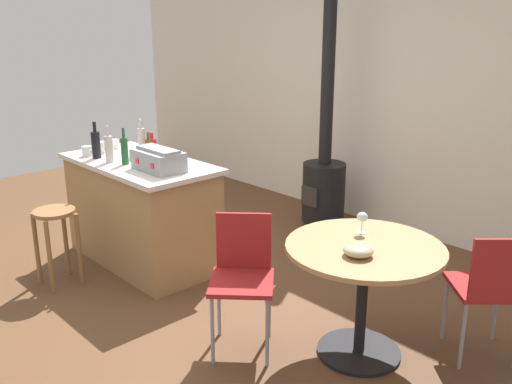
{
  "coord_description": "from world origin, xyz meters",
  "views": [
    {
      "loc": [
        3.37,
        -2.26,
        2.07
      ],
      "look_at": [
        0.58,
        0.35,
        0.9
      ],
      "focal_mm": 39.26,
      "sensor_mm": 36.0,
      "label": 1
    }
  ],
  "objects_px": {
    "cup_2": "(102,147)",
    "serving_bowl": "(358,250)",
    "wooden_stool": "(56,230)",
    "folding_chair_near": "(490,285)",
    "folding_chair_far": "(243,271)",
    "cup_3": "(134,154)",
    "cup_1": "(87,151)",
    "bottle_5": "(125,150)",
    "toolbox": "(159,160)",
    "wine_glass": "(362,218)",
    "bottle_0": "(149,147)",
    "bottle_4": "(109,148)",
    "bottle_1": "(141,140)",
    "kitchen_island": "(142,211)",
    "bottle_3": "(152,146)",
    "dining_table": "(363,272)",
    "wood_stove": "(324,175)",
    "cup_0": "(115,144)",
    "bottle_2": "(96,144)"
  },
  "relations": [
    {
      "from": "bottle_5",
      "to": "wine_glass",
      "type": "height_order",
      "value": "bottle_5"
    },
    {
      "from": "cup_2",
      "to": "serving_bowl",
      "type": "xyz_separation_m",
      "value": [
        2.78,
        0.12,
        -0.18
      ]
    },
    {
      "from": "bottle_1",
      "to": "serving_bowl",
      "type": "relative_size",
      "value": 1.68
    },
    {
      "from": "wood_stove",
      "to": "toolbox",
      "type": "xyz_separation_m",
      "value": [
        -0.12,
        -1.91,
        0.46
      ]
    },
    {
      "from": "cup_1",
      "to": "cup_2",
      "type": "relative_size",
      "value": 1.03
    },
    {
      "from": "wooden_stool",
      "to": "bottle_2",
      "type": "relative_size",
      "value": 1.98
    },
    {
      "from": "bottle_3",
      "to": "dining_table",
      "type": "bearing_deg",
      "value": -0.38
    },
    {
      "from": "bottle_2",
      "to": "bottle_5",
      "type": "distance_m",
      "value": 0.37
    },
    {
      "from": "serving_bowl",
      "to": "bottle_4",
      "type": "bearing_deg",
      "value": -174.03
    },
    {
      "from": "bottle_2",
      "to": "cup_2",
      "type": "height_order",
      "value": "bottle_2"
    },
    {
      "from": "bottle_2",
      "to": "cup_3",
      "type": "distance_m",
      "value": 0.35
    },
    {
      "from": "folding_chair_near",
      "to": "cup_0",
      "type": "height_order",
      "value": "cup_0"
    },
    {
      "from": "wooden_stool",
      "to": "bottle_4",
      "type": "height_order",
      "value": "bottle_4"
    },
    {
      "from": "wooden_stool",
      "to": "wood_stove",
      "type": "relative_size",
      "value": 0.28
    },
    {
      "from": "bottle_0",
      "to": "cup_2",
      "type": "relative_size",
      "value": 1.79
    },
    {
      "from": "serving_bowl",
      "to": "bottle_2",
      "type": "bearing_deg",
      "value": -174.31
    },
    {
      "from": "bottle_1",
      "to": "bottle_4",
      "type": "distance_m",
      "value": 0.42
    },
    {
      "from": "folding_chair_far",
      "to": "cup_0",
      "type": "relative_size",
      "value": 8.14
    },
    {
      "from": "folding_chair_far",
      "to": "cup_3",
      "type": "distance_m",
      "value": 1.77
    },
    {
      "from": "bottle_2",
      "to": "wine_glass",
      "type": "relative_size",
      "value": 2.22
    },
    {
      "from": "wood_stove",
      "to": "bottle_5",
      "type": "xyz_separation_m",
      "value": [
        -0.49,
        -2.0,
        0.49
      ]
    },
    {
      "from": "bottle_2",
      "to": "folding_chair_near",
      "type": "bearing_deg",
      "value": 16.5
    },
    {
      "from": "wooden_stool",
      "to": "cup_2",
      "type": "xyz_separation_m",
      "value": [
        -0.42,
        0.68,
        0.51
      ]
    },
    {
      "from": "cup_0",
      "to": "cup_1",
      "type": "xyz_separation_m",
      "value": [
        0.11,
        -0.33,
        0.0
      ]
    },
    {
      "from": "cup_3",
      "to": "wine_glass",
      "type": "relative_size",
      "value": 0.79
    },
    {
      "from": "bottle_2",
      "to": "cup_1",
      "type": "bearing_deg",
      "value": -167.8
    },
    {
      "from": "folding_chair_near",
      "to": "cup_0",
      "type": "relative_size",
      "value": 8.05
    },
    {
      "from": "toolbox",
      "to": "wine_glass",
      "type": "height_order",
      "value": "toolbox"
    },
    {
      "from": "cup_2",
      "to": "wood_stove",
      "type": "bearing_deg",
      "value": 62.35
    },
    {
      "from": "folding_chair_far",
      "to": "bottle_0",
      "type": "height_order",
      "value": "bottle_0"
    },
    {
      "from": "dining_table",
      "to": "wood_stove",
      "type": "relative_size",
      "value": 0.43
    },
    {
      "from": "kitchen_island",
      "to": "cup_1",
      "type": "xyz_separation_m",
      "value": [
        -0.46,
        -0.23,
        0.5
      ]
    },
    {
      "from": "folding_chair_near",
      "to": "wood_stove",
      "type": "distance_m",
      "value": 2.55
    },
    {
      "from": "bottle_3",
      "to": "cup_0",
      "type": "bearing_deg",
      "value": -163.78
    },
    {
      "from": "folding_chair_far",
      "to": "cup_3",
      "type": "xyz_separation_m",
      "value": [
        -1.7,
        0.26,
        0.44
      ]
    },
    {
      "from": "folding_chair_far",
      "to": "cup_0",
      "type": "bearing_deg",
      "value": 170.59
    },
    {
      "from": "wooden_stool",
      "to": "folding_chair_near",
      "type": "distance_m",
      "value": 3.23
    },
    {
      "from": "dining_table",
      "to": "cup_1",
      "type": "height_order",
      "value": "cup_1"
    },
    {
      "from": "bottle_5",
      "to": "dining_table",
      "type": "bearing_deg",
      "value": 9.09
    },
    {
      "from": "folding_chair_far",
      "to": "cup_1",
      "type": "bearing_deg",
      "value": 179.23
    },
    {
      "from": "wooden_stool",
      "to": "bottle_2",
      "type": "bearing_deg",
      "value": 115.79
    },
    {
      "from": "wood_stove",
      "to": "cup_0",
      "type": "distance_m",
      "value": 2.1
    },
    {
      "from": "cup_1",
      "to": "bottle_5",
      "type": "bearing_deg",
      "value": 10.99
    },
    {
      "from": "bottle_0",
      "to": "cup_1",
      "type": "distance_m",
      "value": 0.55
    },
    {
      "from": "folding_chair_far",
      "to": "bottle_5",
      "type": "height_order",
      "value": "bottle_5"
    },
    {
      "from": "cup_2",
      "to": "wine_glass",
      "type": "relative_size",
      "value": 0.84
    },
    {
      "from": "kitchen_island",
      "to": "bottle_4",
      "type": "distance_m",
      "value": 0.62
    },
    {
      "from": "bottle_1",
      "to": "bottle_4",
      "type": "height_order",
      "value": "bottle_4"
    },
    {
      "from": "kitchen_island",
      "to": "folding_chair_far",
      "type": "relative_size",
      "value": 1.69
    },
    {
      "from": "bottle_1",
      "to": "folding_chair_near",
      "type": "bearing_deg",
      "value": 9.62
    }
  ]
}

